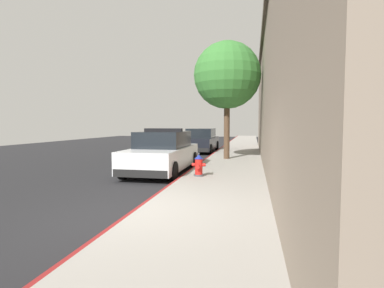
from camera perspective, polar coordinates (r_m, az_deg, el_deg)
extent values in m
cube|color=#232326|center=(17.14, -12.42, -2.86)|extent=(28.43, 60.00, 0.20)
cube|color=#9E9991|center=(15.69, 8.06, -2.73)|extent=(2.61, 60.00, 0.17)
cube|color=maroon|center=(15.83, 3.19, -2.64)|extent=(0.08, 60.00, 0.17)
cube|color=gray|center=(13.82, 25.02, 7.34)|extent=(5.61, 23.88, 5.59)
cube|color=#473D33|center=(14.34, 25.36, 19.28)|extent=(5.85, 24.12, 0.36)
cube|color=black|center=(6.85, 15.28, 14.00)|extent=(0.06, 1.30, 1.10)
cube|color=black|center=(13.48, 13.37, 8.88)|extent=(0.06, 1.30, 1.10)
cube|color=black|center=(20.14, 12.74, 7.14)|extent=(0.06, 1.30, 1.10)
cube|color=white|center=(11.67, -5.53, -2.47)|extent=(1.84, 4.80, 0.76)
cube|color=black|center=(11.76, -5.34, 0.90)|extent=(1.64, 2.50, 0.60)
cube|color=black|center=(9.51, -9.66, -5.49)|extent=(1.76, 0.16, 0.24)
cube|color=black|center=(13.94, -2.72, -2.53)|extent=(1.76, 0.16, 0.24)
cylinder|color=black|center=(13.57, -6.91, -2.72)|extent=(0.22, 0.64, 0.64)
cylinder|color=black|center=(13.13, 0.24, -2.91)|extent=(0.22, 0.64, 0.64)
cylinder|color=black|center=(10.43, -12.82, -4.73)|extent=(0.22, 0.64, 0.64)
cylinder|color=black|center=(9.85, -3.62, -5.13)|extent=(0.22, 0.64, 0.64)
cube|color=black|center=(11.70, -5.42, 2.65)|extent=(1.48, 0.20, 0.12)
cube|color=red|center=(11.81, -7.05, 2.65)|extent=(0.44, 0.18, 0.11)
cube|color=#1E33E0|center=(11.61, -3.77, 2.65)|extent=(0.44, 0.18, 0.11)
cube|color=black|center=(20.28, 1.69, 0.16)|extent=(1.84, 4.80, 0.76)
cube|color=black|center=(20.40, 1.76, 2.09)|extent=(1.64, 2.50, 0.60)
cube|color=black|center=(18.01, 0.42, -1.11)|extent=(1.76, 0.16, 0.24)
cube|color=black|center=(22.61, 2.69, -0.14)|extent=(1.76, 0.16, 0.24)
cylinder|color=black|center=(22.13, 0.24, -0.22)|extent=(0.22, 0.64, 0.64)
cylinder|color=black|center=(21.86, 4.66, -0.28)|extent=(0.22, 0.64, 0.64)
cylinder|color=black|center=(18.81, -1.78, -0.91)|extent=(0.22, 0.64, 0.64)
cylinder|color=black|center=(18.50, 3.42, -0.99)|extent=(0.22, 0.64, 0.64)
cylinder|color=#4C4C51|center=(9.82, 1.28, -5.87)|extent=(0.32, 0.32, 0.06)
cylinder|color=red|center=(9.78, 1.29, -4.26)|extent=(0.24, 0.24, 0.50)
cone|color=navy|center=(9.74, 1.29, -2.39)|extent=(0.28, 0.28, 0.14)
cylinder|color=#4C4C51|center=(9.73, 1.29, -1.80)|extent=(0.05, 0.05, 0.06)
cylinder|color=red|center=(9.80, 0.31, -3.88)|extent=(0.10, 0.10, 0.10)
cylinder|color=red|center=(9.74, 2.27, -3.93)|extent=(0.10, 0.10, 0.10)
cylinder|color=red|center=(9.60, 1.10, -4.34)|extent=(0.13, 0.12, 0.13)
cylinder|color=brown|center=(14.79, 6.55, 2.84)|extent=(0.28, 0.28, 2.89)
sphere|color=#387A33|center=(14.98, 6.62, 12.72)|extent=(3.21, 3.21, 3.21)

